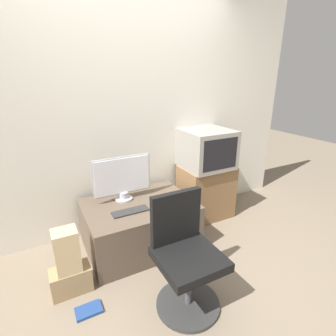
% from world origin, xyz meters
% --- Properties ---
extents(ground_plane, '(12.00, 12.00, 0.00)m').
position_xyz_m(ground_plane, '(0.00, 0.00, 0.00)').
color(ground_plane, '#7F705B').
extents(wall_back, '(4.40, 0.05, 2.60)m').
position_xyz_m(wall_back, '(0.00, 1.32, 1.30)').
color(wall_back, silver).
rests_on(wall_back, ground_plane).
extents(desk, '(1.07, 0.78, 0.48)m').
position_xyz_m(desk, '(-0.07, 0.84, 0.24)').
color(desk, brown).
rests_on(desk, ground_plane).
extents(side_stand, '(0.61, 0.44, 0.65)m').
position_xyz_m(side_stand, '(0.89, 1.03, 0.33)').
color(side_stand, olive).
rests_on(side_stand, ground_plane).
extents(main_monitor, '(0.59, 0.18, 0.46)m').
position_xyz_m(main_monitor, '(-0.17, 1.00, 0.72)').
color(main_monitor, '#B2B2B7').
rests_on(main_monitor, desk).
extents(keyboard, '(0.34, 0.12, 0.01)m').
position_xyz_m(keyboard, '(-0.20, 0.72, 0.49)').
color(keyboard, '#2D2D2D').
rests_on(keyboard, desk).
extents(mouse, '(0.06, 0.03, 0.03)m').
position_xyz_m(mouse, '(0.05, 0.72, 0.50)').
color(mouse, silver).
rests_on(mouse, desk).
extents(crt_tv, '(0.55, 0.53, 0.45)m').
position_xyz_m(crt_tv, '(0.87, 1.04, 0.88)').
color(crt_tv, gray).
rests_on(crt_tv, side_stand).
extents(office_chair, '(0.49, 0.49, 0.89)m').
position_xyz_m(office_chair, '(-0.04, -0.00, 0.40)').
color(office_chair, '#333333').
rests_on(office_chair, ground_plane).
extents(cardboard_box_lower, '(0.32, 0.18, 0.22)m').
position_xyz_m(cardboard_box_lower, '(-0.81, 0.52, 0.11)').
color(cardboard_box_lower, '#A3845B').
rests_on(cardboard_box_lower, ground_plane).
extents(cardboard_box_upper, '(0.19, 0.16, 0.36)m').
position_xyz_m(cardboard_box_upper, '(-0.81, 0.52, 0.40)').
color(cardboard_box_upper, '#D1B27F').
rests_on(cardboard_box_upper, cardboard_box_lower).
extents(book, '(0.19, 0.13, 0.02)m').
position_xyz_m(book, '(-0.74, 0.25, 0.01)').
color(book, navy).
rests_on(book, ground_plane).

